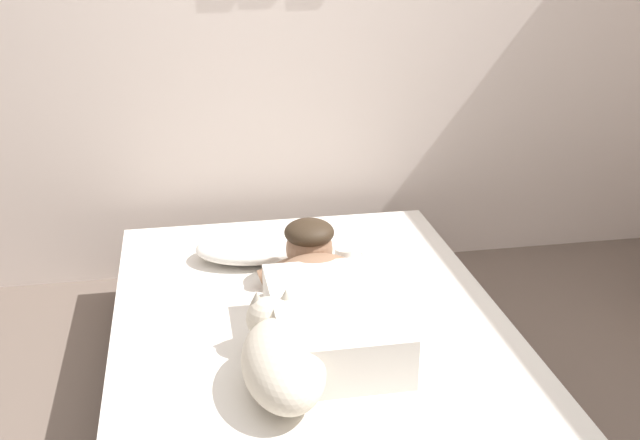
# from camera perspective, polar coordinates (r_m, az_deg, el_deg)

# --- Properties ---
(ground_plane) EXTENTS (12.69, 12.69, 0.00)m
(ground_plane) POSITION_cam_1_polar(r_m,az_deg,el_deg) (2.93, 1.39, -15.21)
(ground_plane) COLOR #66564C
(back_wall) EXTENTS (4.35, 0.12, 2.50)m
(back_wall) POSITION_cam_1_polar(r_m,az_deg,el_deg) (3.83, -3.03, 14.17)
(back_wall) COLOR silver
(back_wall) RESTS_ON ground
(bed) EXTENTS (1.49, 1.94, 0.35)m
(bed) POSITION_cam_1_polar(r_m,az_deg,el_deg) (3.06, -0.88, -9.60)
(bed) COLOR #4C4742
(bed) RESTS_ON ground
(pillow) EXTENTS (0.52, 0.32, 0.11)m
(pillow) POSITION_cam_1_polar(r_m,az_deg,el_deg) (3.39, -4.72, -1.92)
(pillow) COLOR white
(pillow) RESTS_ON bed
(person_lying) EXTENTS (0.43, 0.92, 0.27)m
(person_lying) POSITION_cam_1_polar(r_m,az_deg,el_deg) (2.82, 0.44, -5.87)
(person_lying) COLOR silver
(person_lying) RESTS_ON bed
(dog) EXTENTS (0.26, 0.57, 0.21)m
(dog) POSITION_cam_1_polar(r_m,az_deg,el_deg) (2.49, -2.88, -10.03)
(dog) COLOR beige
(dog) RESTS_ON bed
(coffee_cup) EXTENTS (0.12, 0.09, 0.07)m
(coffee_cup) POSITION_cam_1_polar(r_m,az_deg,el_deg) (3.33, 1.88, -2.65)
(coffee_cup) COLOR white
(coffee_cup) RESTS_ON bed
(cell_phone) EXTENTS (0.07, 0.14, 0.01)m
(cell_phone) POSITION_cam_1_polar(r_m,az_deg,el_deg) (3.13, 3.47, -4.99)
(cell_phone) COLOR black
(cell_phone) RESTS_ON bed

